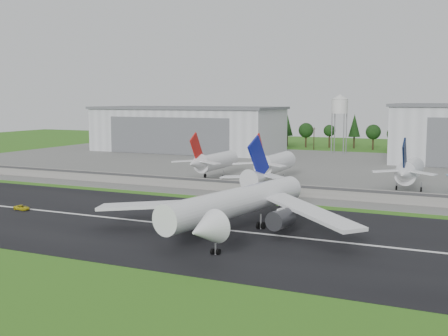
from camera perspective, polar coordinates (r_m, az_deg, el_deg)
The scene contains 14 objects.
ground at distance 114.36m, azimuth -7.64°, elevation -6.76°, with size 600.00×600.00×0.00m, color #236518.
runway at distance 122.68m, azimuth -5.13°, elevation -5.76°, with size 320.00×60.00×0.10m, color black.
runway_centerline at distance 122.67m, azimuth -5.14°, elevation -5.73°, with size 220.00×1.00×0.02m, color white.
apron at distance 223.54m, azimuth 9.00°, elevation -0.02°, with size 320.00×150.00×0.10m, color slate.
blast_fence at distance 162.22m, azimuth 2.78°, elevation -1.97°, with size 240.00×0.61×3.50m.
hangar_west at distance 294.34m, azimuth -3.71°, elevation 3.99°, with size 97.00×44.00×23.20m.
water_tower at distance 286.14m, azimuth 11.68°, elevation 6.36°, with size 8.40×8.40×29.40m.
utility_poles at distance 300.94m, azimuth 13.14°, elevation 1.67°, with size 230.00×3.00×12.00m, color black, non-canonical shape.
treeline at distance 315.60m, azimuth 13.69°, elevation 1.89°, with size 320.00×16.00×22.00m, color black, non-canonical shape.
main_airliner at distance 114.71m, azimuth 1.27°, elevation -4.15°, with size 56.15×58.95×18.17m.
ground_vehicle at distance 146.32m, azimuth -19.85°, elevation -3.80°, with size 2.00×4.33×1.20m, color gold.
parked_jet_red_a at distance 190.40m, azimuth -1.20°, elevation 0.68°, with size 7.36×31.29×16.59m.
parked_jet_red_b at distance 182.12m, azimuth 4.90°, elevation 0.46°, with size 7.36×31.29×16.91m.
parked_jet_navy at distance 172.59m, azimuth 18.26°, elevation -0.28°, with size 7.36×31.29×16.77m.
Camera 1 is at (59.65, -93.72, 27.12)m, focal length 45.00 mm.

